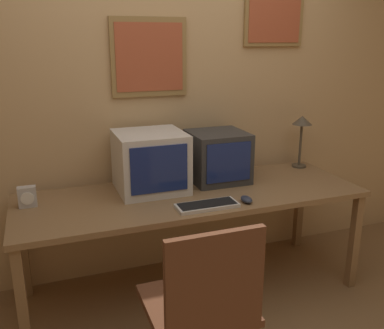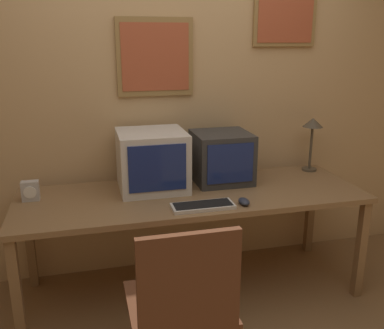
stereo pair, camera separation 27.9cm
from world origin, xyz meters
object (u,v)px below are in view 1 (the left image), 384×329
monitor_left (150,162)px  office_chair (201,323)px  monitor_right (218,156)px  desk_clock (27,197)px  mouse_near_keyboard (246,199)px  keyboard_main (208,205)px  desk_lamp (302,127)px

monitor_left → office_chair: 1.16m
monitor_right → desk_clock: (-1.29, -0.07, -0.11)m
monitor_left → mouse_near_keyboard: size_ratio=4.24×
monitor_left → mouse_near_keyboard: monitor_left is taller
keyboard_main → desk_lamp: desk_lamp is taller
keyboard_main → desk_lamp: 1.19m
desk_clock → desk_lamp: bearing=4.2°
mouse_near_keyboard → desk_clock: 1.35m
monitor_right → desk_clock: bearing=-177.0°
monitor_right → desk_lamp: bearing=6.1°
monitor_right → office_chair: bearing=-116.9°
office_chair → keyboard_main: bearing=65.4°
monitor_left → monitor_right: bearing=3.3°
keyboard_main → mouse_near_keyboard: bearing=-2.5°
monitor_left → desk_clock: bearing=-177.1°
desk_lamp → keyboard_main: bearing=-152.0°
monitor_left → office_chair: bearing=-92.0°
keyboard_main → mouse_near_keyboard: size_ratio=3.62×
monitor_left → desk_clock: monitor_left is taller
mouse_near_keyboard → desk_lamp: desk_lamp is taller
desk_clock → keyboard_main: bearing=-20.7°
desk_clock → desk_lamp: (2.04, 0.15, 0.26)m
office_chair → desk_lamp: bearing=41.6°
keyboard_main → mouse_near_keyboard: (0.26, -0.01, 0.01)m
monitor_left → mouse_near_keyboard: 0.69m
monitor_right → mouse_near_keyboard: bearing=-90.5°
desk_clock → office_chair: office_chair is taller
monitor_left → keyboard_main: bearing=-60.7°
monitor_left → keyboard_main: size_ratio=1.17×
keyboard_main → office_chair: office_chair is taller
desk_clock → monitor_left: bearing=2.9°
mouse_near_keyboard → office_chair: 0.87m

